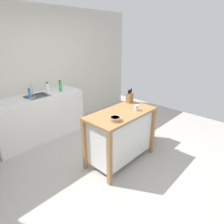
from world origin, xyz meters
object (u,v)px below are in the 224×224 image
object	(u,v)px
knife_block	(130,98)
trash_bin	(145,127)
bottle_hand_soap	(60,86)
bottle_dish_soap	(48,88)
drinking_cup	(137,108)
sink_faucet	(32,89)
bottle_spray_cleaner	(30,94)
kitchen_island	(121,134)
bowl_stoneware_deep	(115,119)

from	to	relation	value
knife_block	trash_bin	xyz separation A→B (m)	(0.36, -0.14, -0.67)
bottle_hand_soap	bottle_dish_soap	bearing A→B (deg)	152.09
bottle_dish_soap	bottle_hand_soap	distance (m)	0.26
bottle_dish_soap	drinking_cup	bearing A→B (deg)	-75.50
trash_bin	drinking_cup	bearing A→B (deg)	-162.74
sink_faucet	trash_bin	bearing A→B (deg)	-53.17
knife_block	drinking_cup	bearing A→B (deg)	-125.43
trash_bin	sink_faucet	distance (m)	2.38
drinking_cup	trash_bin	xyz separation A→B (m)	(0.59, 0.18, -0.62)
sink_faucet	bottle_spray_cleaner	bearing A→B (deg)	-126.41
trash_bin	bottle_spray_cleaner	xyz separation A→B (m)	(-1.51, 1.62, 0.69)
kitchen_island	trash_bin	world-z (taller)	kitchen_island
knife_block	bowl_stoneware_deep	xyz separation A→B (m)	(-0.77, -0.34, -0.06)
knife_block	trash_bin	bearing A→B (deg)	-21.58
bottle_dish_soap	bottle_hand_soap	xyz separation A→B (m)	(0.23, -0.12, 0.01)
knife_block	bottle_spray_cleaner	size ratio (longest dim) A/B	1.32
drinking_cup	kitchen_island	bearing A→B (deg)	152.18
bowl_stoneware_deep	bottle_dish_soap	distance (m)	1.92
bowl_stoneware_deep	bottle_spray_cleaner	distance (m)	1.86
bottle_hand_soap	sink_faucet	bearing A→B (deg)	156.05
kitchen_island	bottle_hand_soap	world-z (taller)	bottle_hand_soap
knife_block	bottle_hand_soap	world-z (taller)	bottle_hand_soap
bottle_dish_soap	knife_block	bearing A→B (deg)	-65.31
knife_block	trash_bin	world-z (taller)	knife_block
trash_bin	sink_faucet	xyz separation A→B (m)	(-1.36, 1.82, 0.71)
trash_bin	bottle_dish_soap	size ratio (longest dim) A/B	2.86
kitchen_island	knife_block	world-z (taller)	knife_block
bowl_stoneware_deep	bottle_dish_soap	xyz separation A→B (m)	(0.05, 1.92, 0.10)
bowl_stoneware_deep	kitchen_island	bearing A→B (deg)	25.11
knife_block	bottle_dish_soap	xyz separation A→B (m)	(-0.72, 1.57, 0.04)
knife_block	bottle_hand_soap	distance (m)	1.54
sink_faucet	bottle_dish_soap	distance (m)	0.30
kitchen_island	drinking_cup	distance (m)	0.51
knife_block	bottle_spray_cleaner	xyz separation A→B (m)	(-1.15, 1.47, 0.02)
knife_block	bottle_dish_soap	size ratio (longest dim) A/B	1.15
kitchen_island	bottle_spray_cleaner	xyz separation A→B (m)	(-0.69, 1.67, 0.51)
bowl_stoneware_deep	bottle_dish_soap	world-z (taller)	bottle_dish_soap
bottle_spray_cleaner	sink_faucet	bearing A→B (deg)	53.59
bowl_stoneware_deep	trash_bin	size ratio (longest dim) A/B	0.26
drinking_cup	sink_faucet	xyz separation A→B (m)	(-0.77, 2.00, 0.09)
trash_bin	bottle_spray_cleaner	size ratio (longest dim) A/B	3.27
kitchen_island	knife_block	bearing A→B (deg)	23.26
bottle_hand_soap	drinking_cup	bearing A→B (deg)	-81.54
bottle_dish_soap	kitchen_island	bearing A→B (deg)	-81.84
kitchen_island	bottle_spray_cleaner	world-z (taller)	bottle_spray_cleaner
trash_bin	bottle_hand_soap	distance (m)	1.95
bowl_stoneware_deep	drinking_cup	xyz separation A→B (m)	(0.54, 0.02, 0.01)
bottle_spray_cleaner	bottle_hand_soap	bearing A→B (deg)	-1.74
drinking_cup	bottle_spray_cleaner	bearing A→B (deg)	117.14
drinking_cup	knife_block	bearing A→B (deg)	54.57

